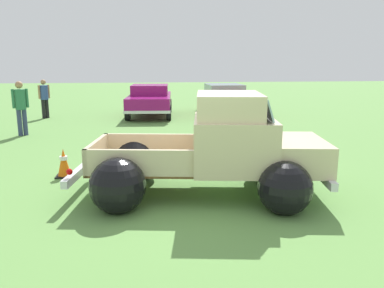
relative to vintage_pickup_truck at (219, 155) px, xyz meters
name	(u,v)px	position (x,y,z in m)	size (l,w,h in m)	color
ground_plane	(199,193)	(-0.38, 0.05, -0.76)	(80.00, 80.00, 0.00)	#609347
vintage_pickup_truck	(219,155)	(0.00, 0.00, 0.00)	(4.83, 3.26, 1.96)	black
show_car_0	(150,99)	(-1.22, 10.96, 0.03)	(2.22, 4.42, 1.43)	black
show_car_1	(225,98)	(2.29, 10.96, 0.03)	(2.03, 4.60, 1.43)	black
spectator_0	(44,96)	(-5.87, 10.77, 0.22)	(0.48, 0.48, 1.71)	black
spectator_1	(21,104)	(-5.59, 6.61, 0.30)	(0.51, 0.46, 1.84)	navy
lane_cone_0	(64,163)	(-3.18, 1.47, -0.45)	(0.36, 0.36, 0.63)	black
lane_cone_1	(186,150)	(-0.38, 2.40, -0.45)	(0.36, 0.36, 0.63)	black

